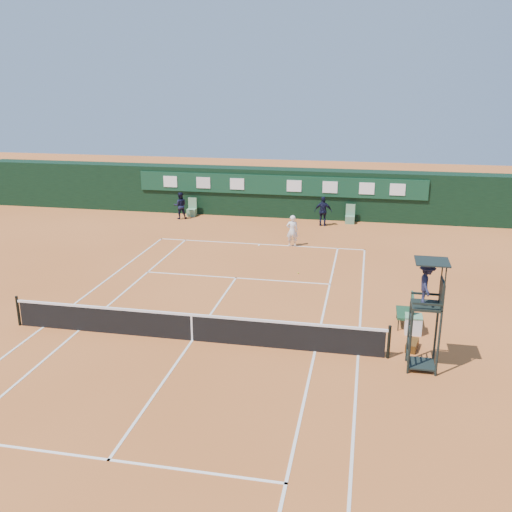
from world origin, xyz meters
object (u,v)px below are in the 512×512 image
at_px(umpire_chair, 427,292).
at_px(player_bench, 408,309).
at_px(player, 292,231).
at_px(cooler, 413,324).
at_px(tennis_net, 192,327).

xyz_separation_m(umpire_chair, player_bench, (-0.23, 3.19, -1.86)).
distance_m(player_bench, player, 10.61).
height_order(cooler, player, player).
bearing_deg(tennis_net, cooler, 15.90).
xyz_separation_m(player_bench, player, (-5.38, 9.14, 0.24)).
distance_m(player_bench, cooler, 0.71).
relative_size(tennis_net, player, 7.73).
bearing_deg(player_bench, tennis_net, -159.17).
xyz_separation_m(tennis_net, player, (1.74, 11.85, 0.33)).
distance_m(tennis_net, cooler, 7.57).
relative_size(tennis_net, player_bench, 10.75).
height_order(player_bench, player, player).
height_order(tennis_net, cooler, tennis_net).
xyz_separation_m(umpire_chair, cooler, (-0.07, 2.55, -2.13)).
bearing_deg(tennis_net, umpire_chair, -3.72).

